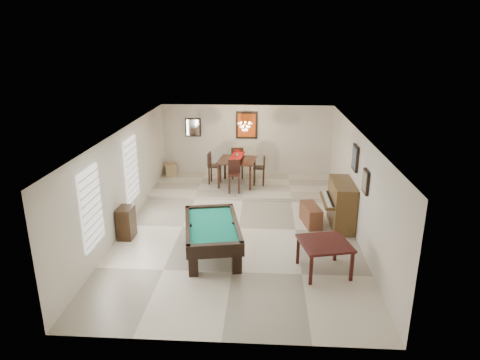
# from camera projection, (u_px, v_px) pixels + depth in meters

# --- Properties ---
(ground_plane) EXTENTS (6.00, 9.00, 0.02)m
(ground_plane) POSITION_uv_depth(u_px,v_px,m) (239.00, 228.00, 11.35)
(ground_plane) COLOR beige
(wall_back) EXTENTS (6.00, 0.04, 2.60)m
(wall_back) POSITION_uv_depth(u_px,v_px,m) (247.00, 142.00, 15.20)
(wall_back) COLOR silver
(wall_back) RESTS_ON ground_plane
(wall_front) EXTENTS (6.00, 0.04, 2.60)m
(wall_front) POSITION_uv_depth(u_px,v_px,m) (220.00, 273.00, 6.67)
(wall_front) COLOR silver
(wall_front) RESTS_ON ground_plane
(wall_left) EXTENTS (0.04, 9.00, 2.60)m
(wall_left) POSITION_uv_depth(u_px,v_px,m) (124.00, 180.00, 11.11)
(wall_left) COLOR silver
(wall_left) RESTS_ON ground_plane
(wall_right) EXTENTS (0.04, 9.00, 2.60)m
(wall_right) POSITION_uv_depth(u_px,v_px,m) (357.00, 184.00, 10.76)
(wall_right) COLOR silver
(wall_right) RESTS_ON ground_plane
(ceiling) EXTENTS (6.00, 9.00, 0.04)m
(ceiling) POSITION_uv_depth(u_px,v_px,m) (239.00, 132.00, 10.53)
(ceiling) COLOR white
(ceiling) RESTS_ON wall_back
(dining_step) EXTENTS (6.00, 2.50, 0.12)m
(dining_step) POSITION_uv_depth(u_px,v_px,m) (245.00, 186.00, 14.41)
(dining_step) COLOR beige
(dining_step) RESTS_ON ground_plane
(window_left_front) EXTENTS (0.06, 1.00, 1.70)m
(window_left_front) POSITION_uv_depth(u_px,v_px,m) (91.00, 208.00, 8.99)
(window_left_front) COLOR white
(window_left_front) RESTS_ON wall_left
(window_left_rear) EXTENTS (0.06, 1.00, 1.70)m
(window_left_rear) POSITION_uv_depth(u_px,v_px,m) (131.00, 169.00, 11.64)
(window_left_rear) COLOR white
(window_left_rear) RESTS_ON wall_left
(pool_table) EXTENTS (1.60, 2.41, 0.74)m
(pool_table) POSITION_uv_depth(u_px,v_px,m) (212.00, 239.00, 9.88)
(pool_table) COLOR black
(pool_table) RESTS_ON ground_plane
(square_table) EXTENTS (1.22, 1.22, 0.70)m
(square_table) POSITION_uv_depth(u_px,v_px,m) (324.00, 257.00, 9.13)
(square_table) COLOR black
(square_table) RESTS_ON ground_plane
(upright_piano) EXTENTS (0.82, 1.47, 1.23)m
(upright_piano) POSITION_uv_depth(u_px,v_px,m) (336.00, 204.00, 11.33)
(upright_piano) COLOR brown
(upright_piano) RESTS_ON ground_plane
(piano_bench) EXTENTS (0.55, 1.01, 0.53)m
(piano_bench) POSITION_uv_depth(u_px,v_px,m) (311.00, 215.00, 11.52)
(piano_bench) COLOR brown
(piano_bench) RESTS_ON ground_plane
(apothecary_chest) EXTENTS (0.36, 0.54, 0.81)m
(apothecary_chest) POSITION_uv_depth(u_px,v_px,m) (126.00, 223.00, 10.71)
(apothecary_chest) COLOR black
(apothecary_chest) RESTS_ON ground_plane
(dining_table) EXTENTS (1.31, 1.31, 0.99)m
(dining_table) POSITION_uv_depth(u_px,v_px,m) (237.00, 170.00, 14.25)
(dining_table) COLOR black
(dining_table) RESTS_ON dining_step
(flower_vase) EXTENTS (0.15, 0.15, 0.22)m
(flower_vase) POSITION_uv_depth(u_px,v_px,m) (237.00, 153.00, 14.06)
(flower_vase) COLOR red
(flower_vase) RESTS_ON dining_table
(dining_chair_south) EXTENTS (0.40, 0.40, 1.03)m
(dining_chair_south) POSITION_uv_depth(u_px,v_px,m) (234.00, 177.00, 13.50)
(dining_chair_south) COLOR black
(dining_chair_south) RESTS_ON dining_step
(dining_chair_north) EXTENTS (0.44, 0.44, 1.13)m
(dining_chair_north) POSITION_uv_depth(u_px,v_px,m) (237.00, 162.00, 14.91)
(dining_chair_north) COLOR black
(dining_chair_north) RESTS_ON dining_step
(dining_chair_west) EXTENTS (0.44, 0.44, 1.07)m
(dining_chair_west) POSITION_uv_depth(u_px,v_px,m) (215.00, 168.00, 14.33)
(dining_chair_west) COLOR black
(dining_chair_west) RESTS_ON dining_step
(dining_chair_east) EXTENTS (0.39, 0.39, 1.03)m
(dining_chair_east) POSITION_uv_depth(u_px,v_px,m) (259.00, 170.00, 14.22)
(dining_chair_east) COLOR black
(dining_chair_east) RESTS_ON dining_step
(corner_bench) EXTENTS (0.48, 0.55, 0.43)m
(corner_bench) POSITION_uv_depth(u_px,v_px,m) (171.00, 169.00, 15.30)
(corner_bench) COLOR #A38658
(corner_bench) RESTS_ON dining_step
(chandelier) EXTENTS (0.44, 0.44, 0.60)m
(chandelier) POSITION_uv_depth(u_px,v_px,m) (245.00, 123.00, 13.69)
(chandelier) COLOR #FFE5B2
(chandelier) RESTS_ON ceiling
(back_painting) EXTENTS (0.75, 0.06, 0.95)m
(back_painting) POSITION_uv_depth(u_px,v_px,m) (247.00, 125.00, 14.97)
(back_painting) COLOR #D84C14
(back_painting) RESTS_ON wall_back
(back_mirror) EXTENTS (0.55, 0.06, 0.65)m
(back_mirror) POSITION_uv_depth(u_px,v_px,m) (193.00, 127.00, 15.11)
(back_mirror) COLOR white
(back_mirror) RESTS_ON wall_back
(right_picture_upper) EXTENTS (0.06, 0.55, 0.65)m
(right_picture_upper) POSITION_uv_depth(u_px,v_px,m) (355.00, 158.00, 10.86)
(right_picture_upper) COLOR slate
(right_picture_upper) RESTS_ON wall_right
(right_picture_lower) EXTENTS (0.06, 0.45, 0.55)m
(right_picture_lower) POSITION_uv_depth(u_px,v_px,m) (366.00, 182.00, 9.69)
(right_picture_lower) COLOR gray
(right_picture_lower) RESTS_ON wall_right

